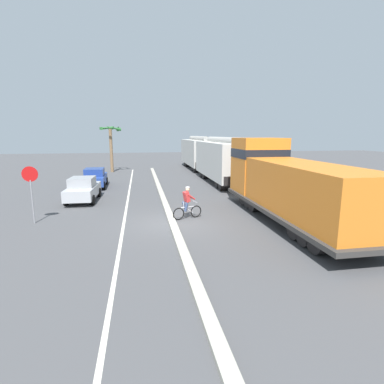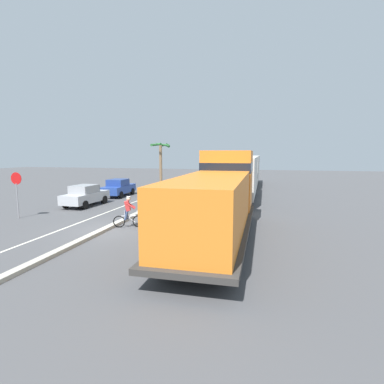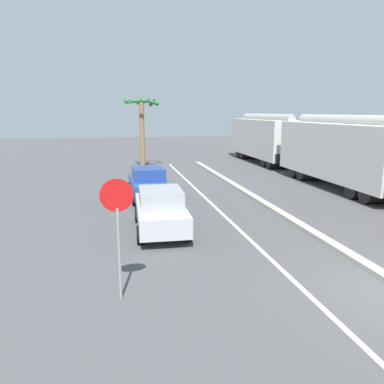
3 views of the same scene
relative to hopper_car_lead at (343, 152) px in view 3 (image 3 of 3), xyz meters
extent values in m
cube|color=#B2AD9E|center=(-5.96, -6.12, -2.00)|extent=(0.36, 36.00, 0.16)
cube|color=silver|center=(-8.36, -6.12, -2.07)|extent=(0.14, 36.00, 0.01)
cube|color=silver|center=(0.00, 0.00, 0.07)|extent=(2.90, 10.40, 3.10)
cylinder|color=#B0AEA8|center=(0.00, 0.00, 1.80)|extent=(0.60, 9.88, 0.60)
cube|color=black|center=(0.00, 5.25, -1.13)|extent=(2.61, 0.10, 0.70)
cylinder|color=black|center=(0.00, 3.77, -1.63)|extent=(2.46, 0.90, 0.90)
cylinder|color=black|center=(0.00, 2.67, -1.63)|extent=(2.46, 0.90, 0.90)
cylinder|color=black|center=(0.00, -2.67, -1.63)|extent=(2.46, 0.90, 0.90)
cube|color=beige|center=(0.00, 11.60, 0.07)|extent=(2.90, 10.40, 3.10)
cylinder|color=#A9A7A0|center=(0.00, 11.60, 1.80)|extent=(0.60, 9.88, 0.60)
cube|color=black|center=(0.00, 16.85, -1.13)|extent=(2.61, 0.10, 0.70)
cube|color=black|center=(0.00, 6.35, -1.13)|extent=(2.61, 0.10, 0.70)
cylinder|color=black|center=(0.00, 15.37, -1.63)|extent=(2.46, 0.90, 0.90)
cylinder|color=black|center=(0.00, 14.27, -1.63)|extent=(2.46, 0.90, 0.90)
cylinder|color=black|center=(0.00, 8.93, -1.63)|extent=(2.46, 0.90, 0.90)
cylinder|color=black|center=(0.00, 7.83, -1.63)|extent=(2.46, 0.90, 0.90)
cube|color=#B7BABF|center=(-11.26, -5.97, -1.41)|extent=(1.82, 4.25, 0.70)
cube|color=#9C9EA2|center=(-11.26, -6.12, -0.76)|extent=(1.56, 1.94, 0.60)
cube|color=#1E232D|center=(-11.23, -5.12, -0.81)|extent=(1.43, 0.16, 0.51)
cylinder|color=black|center=(-12.03, -4.64, -1.76)|extent=(0.24, 0.65, 0.64)
cylinder|color=black|center=(-10.41, -4.69, -1.76)|extent=(0.24, 0.65, 0.64)
cylinder|color=black|center=(-12.10, -7.25, -1.76)|extent=(0.24, 0.65, 0.64)
cylinder|color=black|center=(-10.49, -7.29, -1.76)|extent=(0.24, 0.65, 0.64)
cube|color=#28479E|center=(-11.23, -0.58, -1.41)|extent=(1.81, 4.24, 0.70)
cube|color=navy|center=(-11.23, -0.73, -0.76)|extent=(1.55, 1.94, 0.60)
cube|color=#1E232D|center=(-11.25, 0.27, -0.81)|extent=(1.43, 0.16, 0.51)
cylinder|color=black|center=(-12.07, 0.70, -1.76)|extent=(0.24, 0.65, 0.64)
cylinder|color=black|center=(-10.46, 0.74, -1.76)|extent=(0.24, 0.65, 0.64)
cylinder|color=black|center=(-12.00, -1.91, -1.76)|extent=(0.24, 0.65, 0.64)
cylinder|color=black|center=(-10.39, -1.86, -1.76)|extent=(0.24, 0.65, 0.64)
cylinder|color=gray|center=(-12.80, -10.91, -0.98)|extent=(0.07, 0.07, 2.20)
cylinder|color=red|center=(-12.80, -10.89, 0.42)|extent=(0.76, 0.03, 0.76)
cylinder|color=white|center=(-12.80, -10.88, 0.42)|extent=(0.48, 0.02, 0.48)
cylinder|color=#846647|center=(-10.72, 9.94, 0.46)|extent=(0.36, 0.36, 5.07)
cone|color=#2D7033|center=(-9.83, 10.04, 3.04)|extent=(0.53, 1.85, 0.74)
cone|color=#2D7033|center=(-10.21, 10.68, 3.04)|extent=(1.68, 1.30, 0.45)
cone|color=#2D7033|center=(-11.11, 10.75, 3.04)|extent=(1.77, 1.06, 0.37)
cone|color=#2D7033|center=(-11.62, 9.90, 3.04)|extent=(0.40, 1.83, 0.48)
cone|color=#2D7033|center=(-11.09, 9.11, 3.04)|extent=(1.78, 1.02, 0.36)
cone|color=#2D7033|center=(-10.30, 9.15, 3.04)|extent=(1.76, 1.15, 0.68)
camera|label=1|loc=(-7.46, -26.63, 2.35)|focal=28.00mm
camera|label=2|loc=(2.10, -26.27, 1.99)|focal=28.00mm
camera|label=3|loc=(-12.79, -19.24, 2.25)|focal=35.00mm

